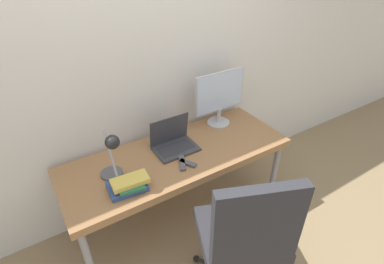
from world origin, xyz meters
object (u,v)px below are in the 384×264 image
desk_lamp (112,154)px  book_stack (129,184)px  laptop (174,142)px  monitor (220,95)px  office_chair (246,234)px

desk_lamp → book_stack: size_ratio=1.54×
laptop → monitor: (0.53, 0.12, 0.22)m
monitor → office_chair: 1.20m
laptop → desk_lamp: size_ratio=0.79×
monitor → desk_lamp: bearing=-165.3°
laptop → office_chair: office_chair is taller
office_chair → monitor: bearing=62.7°
laptop → desk_lamp: 0.59m
office_chair → book_stack: size_ratio=3.99×
laptop → office_chair: bearing=-89.6°
desk_lamp → monitor: bearing=14.7°
office_chair → laptop: bearing=90.4°
desk_lamp → office_chair: size_ratio=0.39×
desk_lamp → book_stack: 0.23m
monitor → office_chair: bearing=-117.3°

